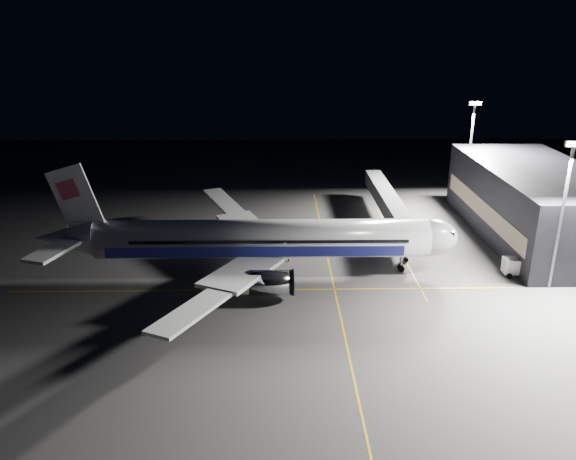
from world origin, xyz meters
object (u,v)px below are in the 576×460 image
at_px(jet_bridge, 390,204).
at_px(safety_cone_a, 289,259).
at_px(service_truck, 521,267).
at_px(baggage_tug, 256,228).
at_px(safety_cone_c, 255,241).
at_px(airliner, 255,239).
at_px(safety_cone_b, 242,249).
at_px(floodlight_mast_south, 564,203).
at_px(floodlight_mast_north, 470,144).

bearing_deg(jet_bridge, safety_cone_a, -142.21).
height_order(service_truck, baggage_tug, service_truck).
xyz_separation_m(service_truck, safety_cone_c, (-39.26, 13.77, -1.18)).
height_order(airliner, safety_cone_a, airliner).
xyz_separation_m(jet_bridge, safety_cone_b, (-25.61, -10.07, -4.24)).
xyz_separation_m(jet_bridge, baggage_tug, (-23.68, -1.64, -3.75)).
relative_size(safety_cone_a, safety_cone_c, 1.20).
bearing_deg(airliner, floodlight_mast_south, -8.33).
bearing_deg(safety_cone_a, service_truck, -10.16).
xyz_separation_m(airliner, floodlight_mast_south, (41.08, -6.01, 7.21)).
bearing_deg(safety_cone_a, safety_cone_c, 125.86).
bearing_deg(service_truck, safety_cone_b, 168.33).
height_order(airliner, safety_cone_c, airliner).
relative_size(baggage_tug, safety_cone_b, 3.74).
bearing_deg(safety_cone_b, airliner, -72.39).
bearing_deg(baggage_tug, jet_bridge, 2.64).
bearing_deg(safety_cone_c, safety_cone_b, -116.66).
height_order(safety_cone_b, safety_cone_c, safety_cone_b).
height_order(airliner, baggage_tug, airliner).
xyz_separation_m(baggage_tug, safety_cone_a, (5.55, -12.42, -0.52)).
height_order(baggage_tug, safety_cone_c, baggage_tug).
relative_size(jet_bridge, floodlight_mast_north, 1.66).
bearing_deg(safety_cone_b, jet_bridge, 21.46).
height_order(jet_bridge, floodlight_mast_south, floodlight_mast_south).
height_order(floodlight_mast_south, service_truck, floodlight_mast_south).
xyz_separation_m(floodlight_mast_north, baggage_tug, (-41.68, -15.57, -11.54)).
xyz_separation_m(floodlight_mast_south, service_truck, (-2.46, 3.98, -10.93)).
xyz_separation_m(airliner, baggage_tug, (-0.60, 16.42, -4.33)).
bearing_deg(airliner, safety_cone_b, 107.61).
bearing_deg(jet_bridge, floodlight_mast_south, -53.21).
bearing_deg(safety_cone_a, airliner, -141.05).
height_order(floodlight_mast_south, safety_cone_c, floodlight_mast_south).
bearing_deg(safety_cone_a, floodlight_mast_south, -15.49).
bearing_deg(baggage_tug, airliner, -89.22).
relative_size(safety_cone_a, safety_cone_b, 0.92).
bearing_deg(floodlight_mast_north, jet_bridge, -142.26).
relative_size(floodlight_mast_north, safety_cone_b, 30.54).
relative_size(jet_bridge, safety_cone_c, 66.37).
distance_m(floodlight_mast_north, safety_cone_c, 47.93).
xyz_separation_m(jet_bridge, floodlight_mast_south, (18.00, -24.07, 7.79)).
xyz_separation_m(floodlight_mast_south, safety_cone_a, (-36.13, 10.01, -12.06)).
xyz_separation_m(airliner, safety_cone_a, (4.95, 4.00, -4.85)).
height_order(jet_bridge, service_truck, jet_bridge).
bearing_deg(safety_cone_c, safety_cone_a, -54.14).
bearing_deg(service_truck, floodlight_mast_south, -56.26).
height_order(jet_bridge, floodlight_mast_north, floodlight_mast_north).
height_order(floodlight_mast_north, safety_cone_c, floodlight_mast_north).
bearing_deg(floodlight_mast_north, safety_cone_c, -154.12).
relative_size(safety_cone_b, safety_cone_c, 1.31).
xyz_separation_m(safety_cone_a, safety_cone_b, (-7.48, 3.99, 0.03)).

